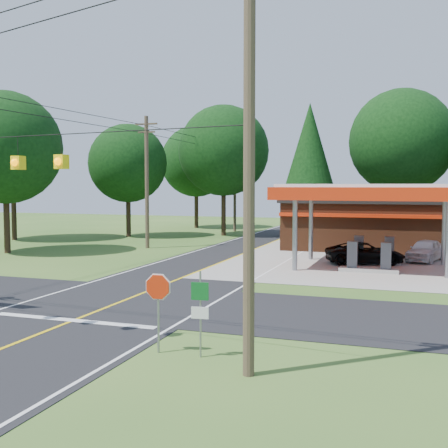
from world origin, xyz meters
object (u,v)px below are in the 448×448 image
(sedan_car, at_px, (426,250))
(suv_car, at_px, (365,253))
(gas_canopy, at_px, (373,195))
(octagonal_stop_sign, at_px, (158,294))

(sedan_car, bearing_deg, suv_car, -127.18)
(gas_canopy, distance_m, suv_car, 3.94)
(gas_canopy, height_order, sedan_car, gas_canopy)
(gas_canopy, bearing_deg, sedan_car, 53.13)
(gas_canopy, bearing_deg, suv_car, 108.43)
(gas_canopy, relative_size, sedan_car, 2.61)
(suv_car, bearing_deg, sedan_car, -73.35)
(octagonal_stop_sign, bearing_deg, suv_car, 78.97)
(octagonal_stop_sign, bearing_deg, sedan_car, 71.95)
(gas_canopy, relative_size, octagonal_stop_sign, 4.57)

